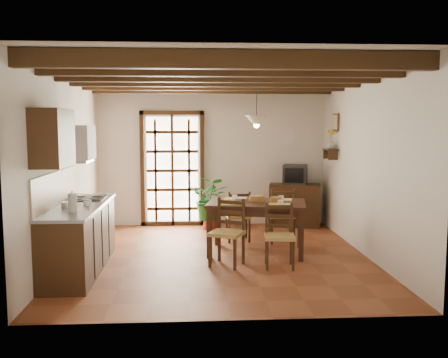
{
  "coord_description": "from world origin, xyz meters",
  "views": [
    {
      "loc": [
        -0.38,
        -7.44,
        2.01
      ],
      "look_at": [
        0.1,
        0.4,
        1.15
      ],
      "focal_mm": 40.0,
      "sensor_mm": 36.0,
      "label": 1
    }
  ],
  "objects": [
    {
      "name": "sideboard",
      "position": [
        1.62,
        2.23,
        0.42
      ],
      "size": [
        1.06,
        0.65,
        0.84
      ],
      "primitive_type": "cube",
      "rotation": [
        0.0,
        0.0,
        -0.23
      ],
      "color": "#321F10",
      "rests_on": "ground_plane"
    },
    {
      "name": "counter_items",
      "position": [
        -1.95,
        -0.51,
        0.96
      ],
      "size": [
        0.5,
        1.43,
        0.25
      ],
      "color": "black",
      "rests_on": "kitchen_counter"
    },
    {
      "name": "shelf_vase",
      "position": [
        2.14,
        1.6,
        1.65
      ],
      "size": [
        0.15,
        0.15,
        0.15
      ],
      "primitive_type": "imported",
      "color": "#B2BFB2",
      "rests_on": "wall_shelf"
    },
    {
      "name": "table_setting",
      "position": [
        0.6,
        0.2,
        0.9
      ],
      "size": [
        1.09,
        0.73,
        0.1
      ],
      "rotation": [
        0.0,
        0.0,
        -0.19
      ],
      "color": "gold",
      "rests_on": "dining_table"
    },
    {
      "name": "shelf_flowers",
      "position": [
        2.14,
        1.6,
        1.86
      ],
      "size": [
        0.14,
        0.14,
        0.36
      ],
      "color": "gold",
      "rests_on": "shelf_vase"
    },
    {
      "name": "chair_near_right",
      "position": [
        0.82,
        -0.62,
        0.28
      ],
      "size": [
        0.45,
        0.44,
        0.9
      ],
      "rotation": [
        0.0,
        0.0,
        -0.1
      ],
      "color": "tan",
      "rests_on": "ground_plane"
    },
    {
      "name": "ground_plane",
      "position": [
        0.0,
        0.0,
        0.0
      ],
      "size": [
        5.0,
        5.0,
        0.0
      ],
      "primitive_type": "plane",
      "color": "brown"
    },
    {
      "name": "room_shell",
      "position": [
        0.0,
        0.0,
        1.82
      ],
      "size": [
        4.52,
        5.02,
        2.81
      ],
      "color": "silver",
      "rests_on": "ground_plane"
    },
    {
      "name": "chair_far_left",
      "position": [
        0.38,
        1.03,
        0.28
      ],
      "size": [
        0.43,
        0.41,
        0.88
      ],
      "rotation": [
        0.0,
        0.0,
        3.2
      ],
      "color": "tan",
      "rests_on": "ground_plane"
    },
    {
      "name": "dining_table",
      "position": [
        0.6,
        0.2,
        0.71
      ],
      "size": [
        1.65,
        1.23,
        0.81
      ],
      "rotation": [
        0.0,
        0.0,
        -0.19
      ],
      "color": "#321A10",
      "rests_on": "ground_plane"
    },
    {
      "name": "chair_far_right",
      "position": [
        1.11,
        0.88,
        0.29
      ],
      "size": [
        0.44,
        0.42,
        0.94
      ],
      "rotation": [
        0.0,
        0.0,
        3.13
      ],
      "color": "tan",
      "rests_on": "ground_plane"
    },
    {
      "name": "plant_pot",
      "position": [
        -0.06,
        2.04,
        0.11
      ],
      "size": [
        0.32,
        0.32,
        0.2
      ],
      "primitive_type": "cone",
      "color": "maroon",
      "rests_on": "ground_plane"
    },
    {
      "name": "wall_shelf",
      "position": [
        2.14,
        1.6,
        1.51
      ],
      "size": [
        0.2,
        0.42,
        0.2
      ],
      "color": "#321F10",
      "rests_on": "room_shell"
    },
    {
      "name": "kitchen_counter",
      "position": [
        -1.96,
        -0.6,
        0.47
      ],
      "size": [
        0.64,
        2.25,
        1.38
      ],
      "color": "#321F10",
      "rests_on": "ground_plane"
    },
    {
      "name": "fuse_box",
      "position": [
        1.5,
        2.48,
        1.75
      ],
      "size": [
        0.25,
        0.03,
        0.32
      ],
      "primitive_type": "cube",
      "color": "white",
      "rests_on": "room_shell"
    },
    {
      "name": "upper_cabinet",
      "position": [
        -2.08,
        -1.3,
        1.85
      ],
      "size": [
        0.35,
        0.8,
        0.7
      ],
      "primitive_type": "cube",
      "color": "#321F10",
      "rests_on": "room_shell"
    },
    {
      "name": "crt_tv",
      "position": [
        1.62,
        2.22,
        1.03
      ],
      "size": [
        0.55,
        0.53,
        0.39
      ],
      "rotation": [
        0.0,
        0.0,
        -0.3
      ],
      "color": "black",
      "rests_on": "sideboard"
    },
    {
      "name": "table_bowl",
      "position": [
        0.35,
        0.31,
        0.84
      ],
      "size": [
        0.23,
        0.23,
        0.05
      ],
      "primitive_type": "imported",
      "rotation": [
        0.0,
        0.0,
        -0.04
      ],
      "color": "white",
      "rests_on": "dining_table"
    },
    {
      "name": "pendant_lamp",
      "position": [
        0.6,
        0.3,
        2.08
      ],
      "size": [
        0.36,
        0.36,
        0.84
      ],
      "color": "black",
      "rests_on": "room_shell"
    },
    {
      "name": "framed_picture",
      "position": [
        2.22,
        1.6,
        2.05
      ],
      "size": [
        0.03,
        0.32,
        0.32
      ],
      "color": "brown",
      "rests_on": "room_shell"
    },
    {
      "name": "range_hood",
      "position": [
        -2.05,
        -0.05,
        1.73
      ],
      "size": [
        0.38,
        0.6,
        0.54
      ],
      "color": "white",
      "rests_on": "room_shell"
    },
    {
      "name": "french_door",
      "position": [
        -0.8,
        2.45,
        1.18
      ],
      "size": [
        1.26,
        0.11,
        2.32
      ],
      "color": "white",
      "rests_on": "ground_plane"
    },
    {
      "name": "ceiling_beams",
      "position": [
        0.0,
        0.0,
        2.69
      ],
      "size": [
        4.5,
        4.34,
        0.2
      ],
      "color": "black",
      "rests_on": "room_shell"
    },
    {
      "name": "chair_near_left",
      "position": [
        0.09,
        -0.48,
        0.3
      ],
      "size": [
        0.57,
        0.56,
        0.95
      ],
      "rotation": [
        0.0,
        0.0,
        -0.44
      ],
      "color": "tan",
      "rests_on": "ground_plane"
    },
    {
      "name": "potted_plant",
      "position": [
        -0.06,
        2.04,
        0.57
      ],
      "size": [
        2.45,
        2.29,
        2.18
      ],
      "primitive_type": "imported",
      "rotation": [
        0.0,
        0.0,
        -0.39
      ],
      "color": "#144C19",
      "rests_on": "ground_plane"
    }
  ]
}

